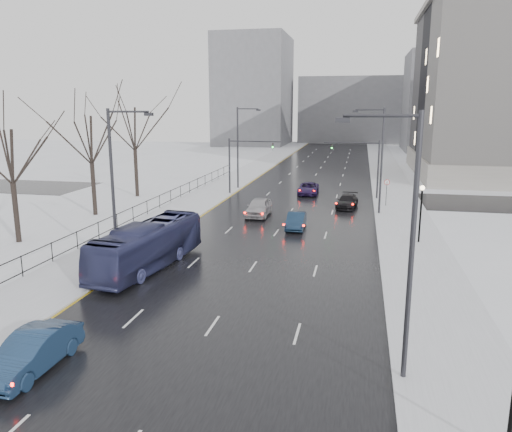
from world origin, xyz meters
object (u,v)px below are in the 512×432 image
Objects in this scene: tree_park_c at (19,243)px; sedan_right_cross at (308,188)px; streetlight_r_near at (406,236)px; mast_signal_left at (238,159)px; streetlight_l_far at (239,144)px; sedan_right_near at (296,221)px; sedan_left_near at (32,352)px; streetlight_r_mid at (379,156)px; streetlight_l_near at (116,181)px; no_uturn_sign at (387,185)px; bus at (148,245)px; sedan_center_near at (259,207)px; lamppost_r_mid at (421,205)px; mast_signal_right at (368,162)px; tree_park_d at (96,216)px; tree_park_e at (138,197)px; sedan_right_far at (347,201)px.

sedan_right_cross is (19.14, 25.65, 0.72)m from tree_park_c.
streetlight_r_near is 40.65m from sedan_right_cross.
mast_signal_left is at bearing 112.18° from streetlight_r_near.
streetlight_l_far is 22.09m from sedan_right_near.
sedan_right_cross is at bearing 83.07° from sedan_left_near.
tree_park_c is 2.78× the size of sedan_right_near.
tree_park_c is 30.37m from streetlight_l_far.
streetlight_r_mid and streetlight_l_near have the same top height.
no_uturn_sign is (1.03, 4.00, -3.32)m from streetlight_r_mid.
streetlight_r_mid is 1.00× the size of streetlight_l_far.
bus is 16.91m from sedan_center_near.
streetlight_l_near reaches higher than lamppost_r_mid.
streetlight_l_near is (-16.33, -20.00, 0.00)m from streetlight_r_mid.
lamppost_r_mid is 25.71m from mast_signal_left.
tree_park_c is 1.77× the size of mast_signal_left.
mast_signal_right is 1.33× the size of sedan_right_cross.
mast_signal_right is 42.46m from sedan_left_near.
streetlight_l_far is at bearing 94.85° from sedan_left_near.
streetlight_l_near is 16.63m from sedan_right_near.
lamppost_r_mid is (29.50, 6.00, 2.94)m from tree_park_c.
streetlight_r_near is 29.42m from sedan_center_near.
tree_park_c is 0.92× the size of tree_park_d.
mast_signal_right is at bearing -15.16° from sedan_right_cross.
lamppost_r_mid is 14.13m from no_uturn_sign.
mast_signal_right is at bearing 29.12° from tree_park_d.
tree_park_e reaches higher than lamppost_r_mid.
streetlight_l_near is at bearing -21.16° from tree_park_c.
no_uturn_sign is at bearing -64.89° from mast_signal_right.
sedan_right_near is at bearing -124.61° from no_uturn_sign.
sedan_right_far is (-2.84, 32.54, -4.92)m from streetlight_r_near.
streetlight_l_near is at bearing -125.89° from no_uturn_sign.
mast_signal_left is (-18.33, 18.00, 1.16)m from lamppost_r_mid.
streetlight_r_near reaches higher than sedan_right_cross.
tree_park_d is 2.53× the size of sedan_center_near.
tree_park_c is at bearing -110.26° from streetlight_l_far.
streetlight_r_near is at bearing -67.82° from mast_signal_left.
mast_signal_right is (25.53, 4.00, 4.11)m from tree_park_e.
sedan_right_near is 16.97m from sedan_right_cross.
tree_park_d is 3.02× the size of sedan_right_near.
sedan_left_near is at bearing -107.24° from sedan_right_near.
streetlight_r_mid reaches higher than no_uturn_sign.
streetlight_l_far is at bearing 155.27° from no_uturn_sign.
tree_park_c is 2.52× the size of sedan_right_far.
streetlight_r_mid reaches higher than bus.
sedan_right_far is (-2.84, 2.54, -4.92)m from streetlight_r_mid.
sedan_left_near is (2.50, -44.29, -4.81)m from streetlight_l_far.
tree_park_d is 1.92× the size of mast_signal_left.
lamppost_r_mid is at bearing -78.46° from mast_signal_right.
sedan_right_cross is (6.30, 41.94, -0.09)m from sedan_left_near.
streetlight_l_near reaches higher than sedan_right_near.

